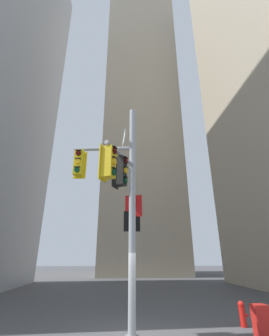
# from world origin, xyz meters

# --- Properties ---
(building_mid_block) EXTENTS (12.04, 12.04, 54.13)m
(building_mid_block) POSITION_xyz_m (2.90, 27.82, 27.07)
(building_mid_block) COLOR tan
(building_mid_block) RESTS_ON ground
(signal_pole_assembly) EXTENTS (2.70, 2.51, 8.18)m
(signal_pole_assembly) POSITION_xyz_m (-0.55, -0.29, 4.76)
(signal_pole_assembly) COLOR #9EA0A3
(signal_pole_assembly) RESTS_ON ground
(fire_hydrant) EXTENTS (0.33, 0.23, 0.84)m
(fire_hydrant) POSITION_xyz_m (4.15, 1.28, 0.44)
(fire_hydrant) COLOR red
(fire_hydrant) RESTS_ON ground
(newspaper_box) EXTENTS (0.45, 0.36, 1.00)m
(newspaper_box) POSITION_xyz_m (3.94, -0.32, 0.50)
(newspaper_box) COLOR red
(newspaper_box) RESTS_ON ground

